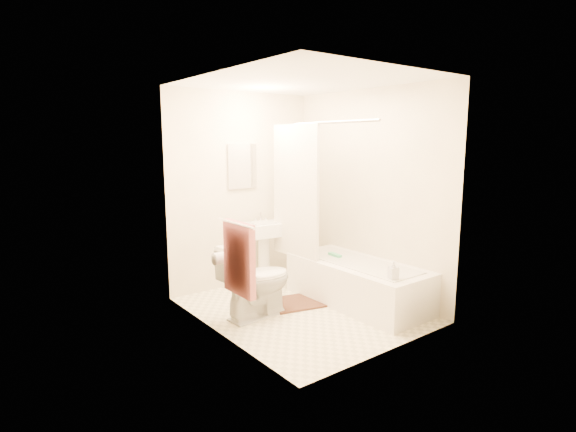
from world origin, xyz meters
TOP-DOWN VIEW (x-y plane):
  - floor at (0.00, 0.00)m, footprint 2.40×2.40m
  - ceiling at (0.00, 0.00)m, footprint 2.40×2.40m
  - wall_back at (0.00, 1.20)m, footprint 2.00×0.02m
  - wall_left at (-1.00, 0.00)m, footprint 0.02×2.40m
  - wall_right at (1.00, 0.00)m, footprint 0.02×2.40m
  - mirror at (0.00, 1.18)m, footprint 0.40×0.03m
  - curtain_rod at (0.30, 0.10)m, footprint 0.03×1.70m
  - shower_curtain at (0.30, 0.50)m, footprint 0.04×0.80m
  - towel_bar at (-0.96, -0.25)m, footprint 0.02×0.60m
  - towel at (-0.93, -0.25)m, footprint 0.06×0.45m
  - toilet_paper at (-0.93, 0.12)m, footprint 0.11×0.12m
  - toilet at (-0.48, 0.16)m, footprint 0.81×0.49m
  - sink at (0.17, 0.95)m, footprint 0.49×0.42m
  - bathtub at (0.64, -0.20)m, footprint 0.73×1.66m
  - bath_mat at (0.10, 0.18)m, footprint 0.74×0.63m
  - soap_bottle at (0.45, -0.85)m, footprint 0.11×0.11m
  - scrub_brush at (0.60, 0.14)m, footprint 0.08×0.20m

SIDE VIEW (x-z plane):
  - floor at x=0.00m, z-range 0.00..0.00m
  - bath_mat at x=0.10m, z-range 0.00..0.02m
  - bathtub at x=0.64m, z-range 0.00..0.47m
  - toilet at x=-0.48m, z-range 0.00..0.76m
  - sink at x=0.17m, z-range 0.00..0.88m
  - scrub_brush at x=0.60m, z-range 0.47..0.51m
  - soap_bottle at x=0.45m, z-range 0.47..0.66m
  - toilet_paper at x=-0.93m, z-range 0.64..0.76m
  - towel at x=-0.93m, z-range 0.45..1.11m
  - towel_bar at x=-0.96m, z-range 1.09..1.11m
  - wall_back at x=0.00m, z-range 0.00..2.40m
  - wall_left at x=-1.00m, z-range 0.00..2.40m
  - wall_right at x=1.00m, z-range 0.00..2.40m
  - shower_curtain at x=0.30m, z-range 0.44..2.00m
  - mirror at x=0.00m, z-range 1.23..1.77m
  - curtain_rod at x=0.30m, z-range 1.98..2.02m
  - ceiling at x=0.00m, z-range 2.40..2.40m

